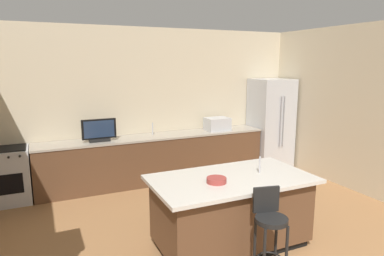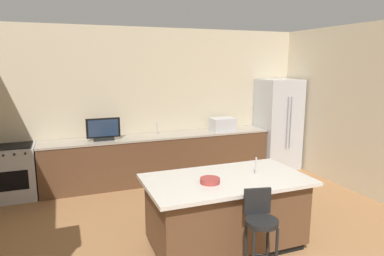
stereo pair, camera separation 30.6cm
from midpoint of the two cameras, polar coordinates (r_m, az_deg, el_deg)
wall_back at (r=6.93m, az=-7.92°, el=3.98°), size 6.62×0.12×2.96m
wall_right at (r=6.51m, az=26.92°, el=2.47°), size 0.12×5.56×2.96m
counter_back at (r=6.75m, az=-7.19°, el=-5.05°), size 4.45×0.62×0.91m
kitchen_island at (r=4.44m, az=4.47°, el=-13.57°), size 2.00×1.11×0.90m
refrigerator at (r=7.76m, az=11.82°, el=0.79°), size 0.82×0.77×1.94m
range_oven at (r=6.52m, az=-29.63°, el=-6.95°), size 0.72×0.63×0.93m
microwave at (r=7.12m, az=2.99°, el=0.67°), size 0.48×0.36×0.26m
tv_monitor at (r=6.33m, az=-16.53°, el=-0.51°), size 0.60×0.16×0.40m
sink_faucet_back at (r=6.70m, az=-7.86°, el=-0.13°), size 0.02×0.02×0.24m
sink_faucet_island at (r=4.45m, az=9.27°, el=-6.05°), size 0.02×0.02×0.22m
bar_stool_center at (r=3.79m, az=10.47°, el=-15.85°), size 0.35×0.36×1.00m
fruit_bowl at (r=4.08m, az=1.93°, el=-8.68°), size 0.24×0.24×0.06m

